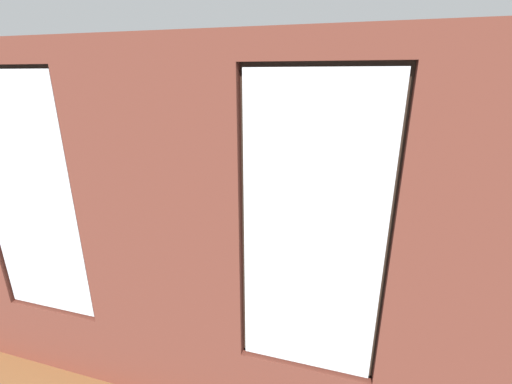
{
  "coord_description": "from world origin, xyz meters",
  "views": [
    {
      "loc": [
        -1.38,
        4.96,
        2.75
      ],
      "look_at": [
        -0.05,
        0.4,
        1.13
      ],
      "focal_mm": 24.0,
      "sensor_mm": 36.0,
      "label": 1
    }
  ],
  "objects_px": {
    "couch_left": "(418,258)",
    "candle_jar": "(237,228)",
    "remote_gray": "(257,226)",
    "potted_plant_corner_near_left": "(411,170)",
    "couch_by_window": "(131,302)",
    "table_plant_small": "(266,225)",
    "coffee_table": "(266,234)",
    "media_console": "(116,218)",
    "potted_plant_corner_far_left": "(481,358)",
    "cup_ceramic": "(271,232)",
    "tv_flatscreen": "(111,180)",
    "potted_plant_mid_room_small": "(298,216)",
    "potted_plant_between_couches": "(245,290)",
    "remote_silver": "(294,229)"
  },
  "relations": [
    {
      "from": "couch_left",
      "to": "candle_jar",
      "type": "distance_m",
      "value": 2.66
    },
    {
      "from": "candle_jar",
      "to": "remote_gray",
      "type": "relative_size",
      "value": 0.63
    },
    {
      "from": "candle_jar",
      "to": "potted_plant_corner_near_left",
      "type": "bearing_deg",
      "value": -136.86
    },
    {
      "from": "couch_by_window",
      "to": "table_plant_small",
      "type": "relative_size",
      "value": 9.19
    },
    {
      "from": "coffee_table",
      "to": "media_console",
      "type": "bearing_deg",
      "value": -2.31
    },
    {
      "from": "couch_by_window",
      "to": "potted_plant_corner_far_left",
      "type": "bearing_deg",
      "value": 178.29
    },
    {
      "from": "couch_left",
      "to": "potted_plant_corner_far_left",
      "type": "relative_size",
      "value": 1.41
    },
    {
      "from": "media_console",
      "to": "potted_plant_corner_near_left",
      "type": "relative_size",
      "value": 0.69
    },
    {
      "from": "cup_ceramic",
      "to": "candle_jar",
      "type": "distance_m",
      "value": 0.55
    },
    {
      "from": "coffee_table",
      "to": "candle_jar",
      "type": "distance_m",
      "value": 0.47
    },
    {
      "from": "potted_plant_corner_far_left",
      "to": "potted_plant_corner_near_left",
      "type": "relative_size",
      "value": 0.96
    },
    {
      "from": "media_console",
      "to": "potted_plant_corner_near_left",
      "type": "height_order",
      "value": "potted_plant_corner_near_left"
    },
    {
      "from": "tv_flatscreen",
      "to": "potted_plant_corner_near_left",
      "type": "relative_size",
      "value": 0.8
    },
    {
      "from": "potted_plant_mid_room_small",
      "to": "potted_plant_corner_near_left",
      "type": "bearing_deg",
      "value": -142.47
    },
    {
      "from": "remote_gray",
      "to": "tv_flatscreen",
      "type": "xyz_separation_m",
      "value": [
        2.71,
        -0.01,
        0.54
      ]
    },
    {
      "from": "candle_jar",
      "to": "tv_flatscreen",
      "type": "bearing_deg",
      "value": -5.86
    },
    {
      "from": "couch_left",
      "to": "potted_plant_corner_near_left",
      "type": "distance_m",
      "value": 2.58
    },
    {
      "from": "couch_by_window",
      "to": "tv_flatscreen",
      "type": "relative_size",
      "value": 1.45
    },
    {
      "from": "potted_plant_corner_near_left",
      "to": "potted_plant_between_couches",
      "type": "xyz_separation_m",
      "value": [
        2.06,
        4.45,
        -0.24
      ]
    },
    {
      "from": "potted_plant_between_couches",
      "to": "table_plant_small",
      "type": "bearing_deg",
      "value": -81.71
    },
    {
      "from": "couch_by_window",
      "to": "remote_silver",
      "type": "distance_m",
      "value": 2.62
    },
    {
      "from": "potted_plant_mid_room_small",
      "to": "potted_plant_corner_near_left",
      "type": "distance_m",
      "value": 2.6
    },
    {
      "from": "candle_jar",
      "to": "potted_plant_corner_near_left",
      "type": "xyz_separation_m",
      "value": [
        -2.79,
        -2.62,
        0.46
      ]
    },
    {
      "from": "coffee_table",
      "to": "remote_gray",
      "type": "bearing_deg",
      "value": -30.83
    },
    {
      "from": "potted_plant_between_couches",
      "to": "potted_plant_corner_near_left",
      "type": "bearing_deg",
      "value": -114.83
    },
    {
      "from": "couch_left",
      "to": "potted_plant_corner_far_left",
      "type": "xyz_separation_m",
      "value": [
        -0.15,
        2.1,
        0.25
      ]
    },
    {
      "from": "remote_gray",
      "to": "potted_plant_corner_far_left",
      "type": "relative_size",
      "value": 0.11
    },
    {
      "from": "remote_silver",
      "to": "media_console",
      "type": "xyz_separation_m",
      "value": [
        3.3,
        0.04,
        -0.18
      ]
    },
    {
      "from": "couch_by_window",
      "to": "tv_flatscreen",
      "type": "xyz_separation_m",
      "value": [
        1.84,
        -2.14,
        0.66
      ]
    },
    {
      "from": "tv_flatscreen",
      "to": "candle_jar",
      "type": "bearing_deg",
      "value": 174.14
    },
    {
      "from": "couch_left",
      "to": "potted_plant_between_couches",
      "type": "distance_m",
      "value": 2.77
    },
    {
      "from": "tv_flatscreen",
      "to": "potted_plant_corner_far_left",
      "type": "bearing_deg",
      "value": 156.93
    },
    {
      "from": "media_console",
      "to": "potted_plant_corner_near_left",
      "type": "xyz_separation_m",
      "value": [
        -5.25,
        -2.37,
        0.68
      ]
    },
    {
      "from": "media_console",
      "to": "potted_plant_corner_near_left",
      "type": "distance_m",
      "value": 5.8
    },
    {
      "from": "couch_by_window",
      "to": "coffee_table",
      "type": "bearing_deg",
      "value": -117.63
    },
    {
      "from": "couch_by_window",
      "to": "potted_plant_corner_near_left",
      "type": "distance_m",
      "value": 5.68
    },
    {
      "from": "couch_left",
      "to": "candle_jar",
      "type": "relative_size",
      "value": 19.46
    },
    {
      "from": "table_plant_small",
      "to": "media_console",
      "type": "height_order",
      "value": "table_plant_small"
    },
    {
      "from": "couch_by_window",
      "to": "potted_plant_mid_room_small",
      "type": "bearing_deg",
      "value": -115.24
    },
    {
      "from": "remote_gray",
      "to": "couch_by_window",
      "type": "bearing_deg",
      "value": -35.04
    },
    {
      "from": "couch_by_window",
      "to": "table_plant_small",
      "type": "height_order",
      "value": "couch_by_window"
    },
    {
      "from": "cup_ceramic",
      "to": "remote_gray",
      "type": "height_order",
      "value": "cup_ceramic"
    },
    {
      "from": "remote_silver",
      "to": "potted_plant_mid_room_small",
      "type": "bearing_deg",
      "value": 113.05
    },
    {
      "from": "media_console",
      "to": "tv_flatscreen",
      "type": "height_order",
      "value": "tv_flatscreen"
    },
    {
      "from": "couch_by_window",
      "to": "potted_plant_between_couches",
      "type": "distance_m",
      "value": 1.4
    },
    {
      "from": "potted_plant_mid_room_small",
      "to": "candle_jar",
      "type": "bearing_deg",
      "value": 53.9
    },
    {
      "from": "couch_by_window",
      "to": "potted_plant_corner_near_left",
      "type": "relative_size",
      "value": 1.16
    },
    {
      "from": "couch_left",
      "to": "potted_plant_mid_room_small",
      "type": "relative_size",
      "value": 3.91
    },
    {
      "from": "media_console",
      "to": "potted_plant_between_couches",
      "type": "height_order",
      "value": "potted_plant_between_couches"
    },
    {
      "from": "potted_plant_corner_near_left",
      "to": "candle_jar",
      "type": "bearing_deg",
      "value": 43.14
    }
  ]
}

